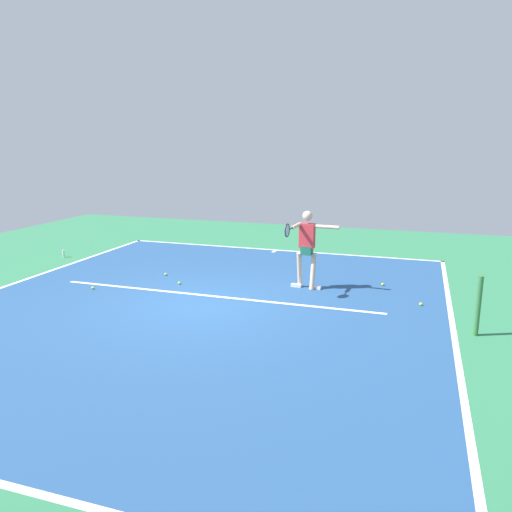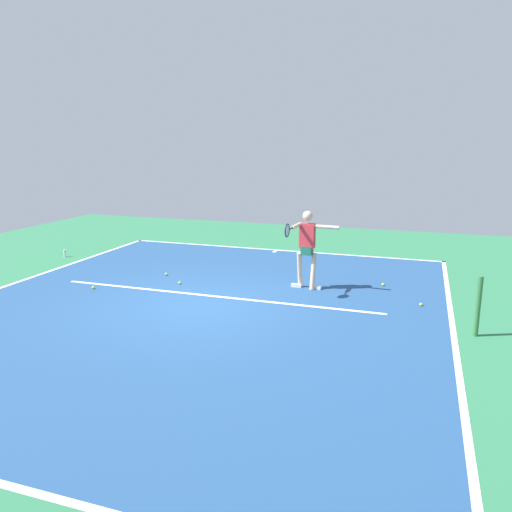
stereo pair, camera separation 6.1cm
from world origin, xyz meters
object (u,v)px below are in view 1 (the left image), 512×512
Objects in this scene: net_post at (478,306)px; tennis_ball_by_baseline at (179,283)px; water_bottle at (64,254)px; tennis_player at (307,244)px; tennis_ball_by_sideline at (383,284)px; tennis_ball_near_player at (166,274)px; tennis_ball_centre_court at (93,288)px; tennis_ball_far_corner at (421,304)px.

tennis_ball_by_baseline is at bearing -11.16° from net_post.
net_post is 16.21× the size of tennis_ball_by_baseline.
tennis_ball_by_baseline is 4.76m from water_bottle.
tennis_ball_by_sideline is at bearing -150.91° from tennis_player.
tennis_ball_by_sideline is 5.34m from tennis_ball_near_player.
water_bottle reaches higher than tennis_ball_centre_court.
net_post is at bearing 178.06° from tennis_ball_centre_court.
tennis_ball_far_corner is 6.16m from tennis_ball_near_player.
tennis_ball_by_sideline is 0.30× the size of water_bottle.
tennis_ball_by_baseline is 1.00× the size of tennis_ball_near_player.
tennis_ball_centre_court is at bearing 8.92° from tennis_ball_far_corner.
tennis_ball_by_sideline is (-4.59, -1.40, 0.00)m from tennis_ball_by_baseline.
tennis_player reaches higher than water_bottle.
tennis_player is 3.15m from tennis_ball_by_baseline.
tennis_player is 2.76m from tennis_ball_far_corner.
tennis_ball_centre_court is at bearing 22.86° from tennis_player.
water_bottle is at bearing -14.31° from net_post.
tennis_ball_by_sideline is at bearing -163.05° from tennis_ball_by_baseline.
tennis_ball_centre_court is (6.28, 2.38, 0.00)m from tennis_ball_by_sideline.
tennis_ball_by_sideline is at bearing -56.25° from net_post.
tennis_player is 7.54m from water_bottle.
net_post is at bearing 165.69° from water_bottle.
water_bottle is at bearing -0.76° from tennis_ball_by_sideline.
water_bottle is (7.43, -0.91, -0.93)m from tennis_player.
tennis_ball_far_corner is 1.00× the size of tennis_ball_near_player.
tennis_ball_near_player is (6.14, -0.48, 0.00)m from tennis_ball_far_corner.
tennis_ball_far_corner and tennis_ball_centre_court have the same top height.
tennis_player is 2.10m from tennis_ball_by_sideline.
tennis_ball_far_corner is at bearing -56.79° from net_post.
tennis_ball_by_sideline and tennis_ball_centre_court have the same top height.
tennis_ball_by_baseline is at bearing 161.41° from water_bottle.
tennis_ball_far_corner is 1.52m from tennis_ball_by_sideline.
tennis_ball_far_corner is 1.00× the size of tennis_ball_by_sideline.
tennis_player is 27.29× the size of tennis_ball_far_corner.
net_post reaches higher than water_bottle.
tennis_ball_far_corner is 7.23m from tennis_ball_centre_court.
tennis_player is at bearing 25.26° from tennis_ball_by_sideline.
water_bottle is at bearing -13.22° from tennis_ball_near_player.
tennis_player is at bearing -10.58° from tennis_ball_far_corner.
tennis_ball_by_baseline is at bearing 16.95° from tennis_ball_by_sideline.
net_post is 3.23m from tennis_ball_by_sideline.
tennis_ball_near_player is (7.05, -1.87, -0.50)m from net_post.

